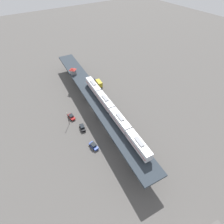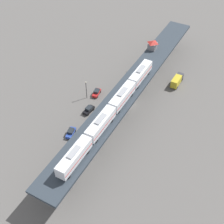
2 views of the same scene
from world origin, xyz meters
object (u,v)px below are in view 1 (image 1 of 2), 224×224
Objects in this scene: signal_hut at (73,71)px; subway_train at (112,110)px; street_car_black at (82,127)px; street_car_blue at (94,146)px; delivery_truck at (98,83)px; street_lamp at (68,117)px; street_car_red at (71,117)px.

subway_train is at bearing 90.30° from signal_hut.
subway_train reaches higher than street_car_black.
delivery_truck is at bearing -122.42° from street_car_blue.
street_lamp reaches higher than street_car_black.
street_car_blue is at bearing 20.90° from subway_train.
delivery_truck is at bearing -145.55° from street_car_red.
street_lamp is (26.30, 19.29, 2.35)m from delivery_truck.
street_lamp is at bearing -79.50° from street_car_blue.
street_car_red is at bearing 61.32° from signal_hut.
street_car_black is at bearing -92.77° from street_car_blue.
delivery_truck is at bearing -131.81° from street_car_black.
signal_hut is at bearing -26.66° from delivery_truck.
street_lamp reaches higher than street_car_red.
street_car_blue is at bearing 74.92° from signal_hut.
subway_train is 7.18× the size of street_lamp.
signal_hut is at bearing -109.22° from street_car_black.
signal_hut is at bearing -89.70° from subway_train.
delivery_truck is at bearing -109.82° from subway_train.
delivery_truck is (-22.58, -25.25, 0.82)m from street_car_black.
street_car_black is 7.71m from street_lamp.
subway_train reaches higher than delivery_truck.
street_car_red is at bearing -129.49° from street_lamp.
street_car_red is 0.61× the size of delivery_truck.
street_car_red and street_car_black have the same top height.
street_car_blue is (11.40, 42.30, -9.20)m from signal_hut.
street_car_blue is (-0.80, 20.00, 0.00)m from street_car_red.
street_car_blue is 0.62× the size of delivery_truck.
signal_hut reaches higher than street_car_blue.
street_car_black is at bearing 98.63° from street_car_red.
delivery_truck is (-23.93, -16.41, 0.82)m from street_car_red.
street_car_black is (-1.34, 8.84, 0.00)m from street_car_red.
signal_hut is 0.78× the size of street_car_red.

